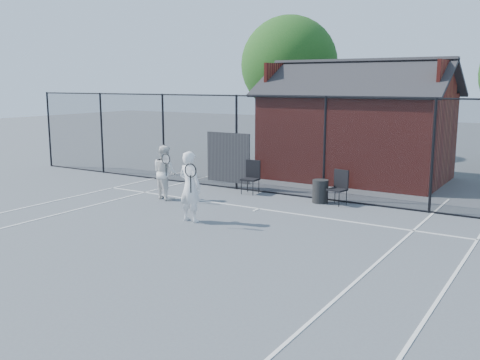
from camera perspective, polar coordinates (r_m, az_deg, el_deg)
The scene contains 10 objects.
ground at distance 12.06m, azimuth -5.16°, elevation -5.89°, with size 80.00×80.00×0.00m, color #4E535A.
court_lines at distance 11.09m, azimuth -9.33°, elevation -7.43°, with size 11.02×18.00×0.01m.
fence at distance 16.10m, azimuth 4.72°, elevation 3.46°, with size 22.04×3.00×3.00m.
clubhouse at distance 19.42m, azimuth 12.33°, elevation 4.90°, with size 6.50×4.36×4.19m.
tree_left at distance 25.48m, azimuth 5.28°, elevation 12.14°, with size 4.48×4.48×6.44m.
player_front at distance 13.05m, azimuth -5.35°, elevation -0.70°, with size 0.80×0.60×1.74m.
player_back at distance 15.75m, azimuth -8.02°, elevation 0.83°, with size 0.92×0.79×1.58m.
chair_left at distance 16.35m, azimuth 1.09°, elevation 0.24°, with size 0.48×0.50×1.00m, color black.
chair_right at distance 15.12m, azimuth 10.33°, elevation -0.85°, with size 0.46×0.47×0.95m, color black.
waste_bin at distance 15.33m, azimuth 8.56°, elevation -1.20°, with size 0.45×0.45×0.66m, color #252525.
Camera 1 is at (7.05, -9.19, 3.36)m, focal length 40.00 mm.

